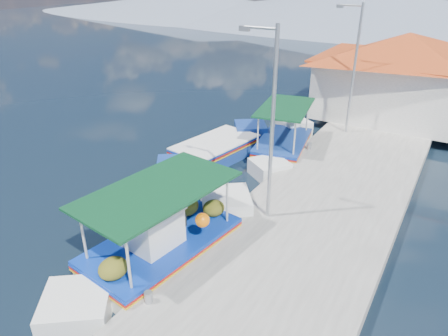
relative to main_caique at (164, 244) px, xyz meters
The scene contains 10 objects.
ground 2.89m from the main_caique, 159.75° to the left, with size 160.00×160.00×0.00m, color black.
quay 7.70m from the main_caique, 65.17° to the left, with size 5.00×44.00×0.50m, color #AEAAA2.
bollards 6.34m from the main_caique, 79.71° to the left, with size 0.20×17.20×0.30m.
main_caique is the anchor object (origin of this frame).
caique_green_canopy 9.01m from the main_caique, 90.65° to the left, with size 2.84×6.71×2.55m.
caique_blue_hull 7.42m from the main_caique, 109.94° to the left, with size 2.89×7.00×1.26m.
caique_far 18.44m from the main_caique, 90.30° to the left, with size 2.58×7.22×2.54m.
harbor_building 16.52m from the main_caique, 77.55° to the left, with size 10.49×10.49×4.40m.
lamp_post_near 4.84m from the main_caique, 58.35° to the left, with size 1.21×0.14×6.00m.
lamp_post_far 12.58m from the main_caique, 81.27° to the left, with size 1.21×0.14×6.00m.
Camera 1 is at (9.26, -8.57, 7.78)m, focal length 33.01 mm.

